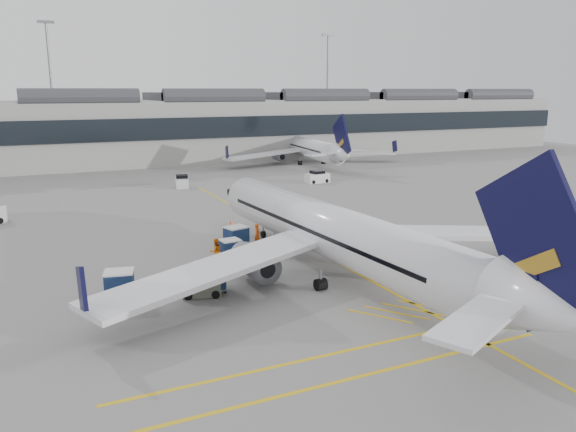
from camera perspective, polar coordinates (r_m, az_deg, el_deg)
name	(u,v)px	position (r m, az deg, el deg)	size (l,w,h in m)	color
ground	(225,295)	(36.34, -6.43, -8.03)	(220.00, 220.00, 0.00)	gray
terminal	(90,129)	(104.97, -19.44, 8.32)	(200.00, 20.45, 12.40)	#9E9E99
light_masts	(70,81)	(118.65, -21.31, 12.65)	(113.00, 0.60, 25.45)	slate
apron_markings	(297,241)	(48.79, 0.91, -2.53)	(0.25, 60.00, 0.01)	gold
airliner_main	(338,235)	(38.90, 5.11, -1.89)	(35.71, 39.08, 10.38)	white
airliner_far	(309,148)	(100.52, 2.12, 6.91)	(31.81, 34.92, 9.30)	white
belt_loader	(295,236)	(48.20, 0.70, -2.01)	(5.03, 2.72, 1.99)	silver
baggage_cart_a	(230,249)	(43.22, -5.89, -3.38)	(1.69, 1.44, 1.66)	gray
baggage_cart_b	(236,237)	(46.17, -5.28, -2.15)	(2.13, 1.89, 1.92)	gray
baggage_cart_c	(211,276)	(36.84, -7.87, -6.04)	(1.97, 1.66, 1.96)	gray
baggage_cart_d	(120,285)	(36.36, -16.74, -6.73)	(2.17, 1.92, 1.96)	gray
ramp_agent_a	(257,235)	(46.95, -3.12, -1.94)	(0.71, 0.46, 1.94)	#FC590D
ramp_agent_b	(216,251)	(42.42, -7.35, -3.59)	(0.97, 0.75, 1.99)	orange
pushback_tug	(202,287)	(36.33, -8.76, -7.12)	(2.67, 2.02, 1.33)	#575A4D
safety_cone_nose	(231,223)	(54.60, -5.85, -0.69)	(0.35, 0.35, 0.48)	#F24C0A
safety_cone_engine	(355,243)	(47.60, 6.80, -2.69)	(0.37, 0.37, 0.52)	#F24C0A
service_van_mid	(182,182)	(76.93, -10.72, 3.44)	(2.28, 3.52, 1.67)	silver
service_van_right	(317,177)	(79.56, 2.99, 3.95)	(3.45, 1.93, 1.71)	silver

